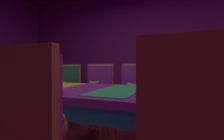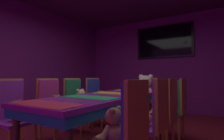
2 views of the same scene
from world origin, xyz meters
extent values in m
cube|color=#721E72|center=(2.60, 0.00, 1.40)|extent=(0.12, 6.40, 2.80)
cube|color=purple|center=(0.00, 0.00, 0.71)|extent=(0.90, 2.44, 0.05)
cube|color=teal|center=(0.00, 0.00, 0.64)|extent=(0.88, 2.39, 0.10)
cylinder|color=#4C3826|center=(0.38, 1.10, 0.34)|extent=(0.07, 0.07, 0.69)
cylinder|color=#4C3826|center=(0.38, -1.10, 0.34)|extent=(0.07, 0.07, 0.69)
cube|color=#E52D4C|center=(0.00, -1.04, 0.74)|extent=(0.77, 0.32, 0.01)
cube|color=green|center=(0.00, -0.35, 0.74)|extent=(0.77, 0.32, 0.01)
cube|color=yellow|center=(0.00, 0.35, 0.74)|extent=(0.77, 0.32, 0.01)
cube|color=pink|center=(0.00, 1.04, 0.74)|extent=(0.77, 0.32, 0.01)
cube|color=#CC338C|center=(-0.91, -0.27, 0.71)|extent=(0.05, 0.38, 0.50)
cube|color=gold|center=(-0.93, -0.27, 0.71)|extent=(0.03, 0.41, 0.55)
sphere|color=olive|center=(-0.71, -0.27, 0.66)|extent=(0.13, 0.13, 0.13)
sphere|color=#AE7747|center=(-0.67, -0.27, 0.65)|extent=(0.05, 0.05, 0.05)
sphere|color=olive|center=(-0.73, -0.22, 0.71)|extent=(0.05, 0.05, 0.05)
sphere|color=olive|center=(-0.73, -0.32, 0.71)|extent=(0.05, 0.05, 0.05)
cube|color=#2D47B2|center=(0.72, -0.90, 0.44)|extent=(0.40, 0.40, 0.04)
cube|color=#2D47B2|center=(0.90, -0.90, 0.71)|extent=(0.05, 0.38, 0.50)
cube|color=gold|center=(0.92, -0.90, 0.71)|extent=(0.03, 0.41, 0.55)
cylinder|color=gold|center=(0.88, -0.74, 0.21)|extent=(0.04, 0.04, 0.42)
cylinder|color=gold|center=(0.88, -1.06, 0.21)|extent=(0.04, 0.04, 0.42)
cylinder|color=gold|center=(0.56, -0.74, 0.21)|extent=(0.04, 0.04, 0.42)
cylinder|color=gold|center=(0.56, -1.06, 0.21)|extent=(0.04, 0.04, 0.42)
ellipsoid|color=#9E7247|center=(0.72, -0.90, 0.54)|extent=(0.18, 0.18, 0.15)
sphere|color=#9E7247|center=(0.70, -0.90, 0.68)|extent=(0.15, 0.15, 0.15)
sphere|color=tan|center=(0.65, -0.90, 0.66)|extent=(0.06, 0.06, 0.06)
sphere|color=#9E7247|center=(0.72, -0.95, 0.73)|extent=(0.06, 0.06, 0.06)
sphere|color=#9E7247|center=(0.72, -0.84, 0.73)|extent=(0.06, 0.06, 0.06)
cylinder|color=#9E7247|center=(0.68, -0.99, 0.56)|extent=(0.05, 0.13, 0.12)
cylinder|color=#9E7247|center=(0.68, -0.81, 0.56)|extent=(0.05, 0.13, 0.12)
cylinder|color=#9E7247|center=(0.60, -0.95, 0.49)|extent=(0.06, 0.14, 0.06)
cylinder|color=#9E7247|center=(0.60, -0.85, 0.49)|extent=(0.06, 0.14, 0.06)
cube|color=purple|center=(0.73, -0.27, 0.44)|extent=(0.40, 0.40, 0.04)
cube|color=purple|center=(0.91, -0.27, 0.71)|extent=(0.05, 0.38, 0.50)
cube|color=gold|center=(0.93, -0.27, 0.71)|extent=(0.03, 0.41, 0.55)
cylinder|color=gold|center=(0.89, -0.11, 0.21)|extent=(0.04, 0.04, 0.42)
cylinder|color=gold|center=(0.89, -0.43, 0.21)|extent=(0.04, 0.04, 0.42)
cylinder|color=gold|center=(0.57, -0.11, 0.21)|extent=(0.04, 0.04, 0.42)
cylinder|color=gold|center=(0.57, -0.43, 0.21)|extent=(0.04, 0.04, 0.42)
ellipsoid|color=tan|center=(0.73, -0.27, 0.54)|extent=(0.17, 0.17, 0.14)
sphere|color=tan|center=(0.71, -0.27, 0.66)|extent=(0.14, 0.14, 0.14)
sphere|color=tan|center=(0.66, -0.27, 0.65)|extent=(0.05, 0.05, 0.05)
sphere|color=tan|center=(0.73, -0.32, 0.71)|extent=(0.05, 0.05, 0.05)
sphere|color=tan|center=(0.73, -0.22, 0.71)|extent=(0.05, 0.05, 0.05)
cylinder|color=tan|center=(0.69, -0.35, 0.55)|extent=(0.05, 0.12, 0.11)
cylinder|color=tan|center=(0.69, -0.18, 0.55)|extent=(0.05, 0.12, 0.11)
cylinder|color=tan|center=(0.61, -0.31, 0.49)|extent=(0.06, 0.13, 0.06)
cylinder|color=tan|center=(0.61, -0.22, 0.49)|extent=(0.06, 0.13, 0.06)
cube|color=purple|center=(0.71, 0.27, 0.44)|extent=(0.40, 0.40, 0.04)
cube|color=purple|center=(0.89, 0.27, 0.71)|extent=(0.05, 0.38, 0.50)
cube|color=gold|center=(0.91, 0.27, 0.71)|extent=(0.03, 0.41, 0.55)
cylinder|color=gold|center=(0.87, 0.43, 0.21)|extent=(0.04, 0.04, 0.42)
cylinder|color=gold|center=(0.87, 0.11, 0.21)|extent=(0.04, 0.04, 0.42)
cylinder|color=gold|center=(0.55, 0.43, 0.21)|extent=(0.04, 0.04, 0.42)
cylinder|color=gold|center=(0.55, 0.11, 0.21)|extent=(0.04, 0.04, 0.42)
ellipsoid|color=#9E7247|center=(0.71, 0.27, 0.54)|extent=(0.18, 0.18, 0.15)
sphere|color=#9E7247|center=(0.69, 0.27, 0.67)|extent=(0.15, 0.15, 0.15)
sphere|color=tan|center=(0.64, 0.27, 0.66)|extent=(0.05, 0.05, 0.05)
sphere|color=#9E7247|center=(0.71, 0.22, 0.72)|extent=(0.05, 0.05, 0.05)
sphere|color=#9E7247|center=(0.71, 0.32, 0.72)|extent=(0.05, 0.05, 0.05)
cylinder|color=#9E7247|center=(0.67, 0.18, 0.55)|extent=(0.05, 0.13, 0.12)
cylinder|color=#9E7247|center=(0.67, 0.36, 0.55)|extent=(0.05, 0.13, 0.12)
cylinder|color=#9E7247|center=(0.59, 0.22, 0.49)|extent=(0.06, 0.14, 0.06)
cylinder|color=#9E7247|center=(0.59, 0.32, 0.49)|extent=(0.06, 0.14, 0.06)
cube|color=#268C4C|center=(0.74, 0.84, 0.44)|extent=(0.40, 0.40, 0.04)
cube|color=#268C4C|center=(0.92, 0.84, 0.71)|extent=(0.05, 0.38, 0.50)
cube|color=gold|center=(0.94, 0.84, 0.71)|extent=(0.03, 0.41, 0.55)
cylinder|color=gold|center=(0.90, 1.00, 0.21)|extent=(0.04, 0.04, 0.42)
cylinder|color=gold|center=(0.90, 0.68, 0.21)|extent=(0.04, 0.04, 0.42)
cylinder|color=gold|center=(0.58, 1.00, 0.21)|extent=(0.04, 0.04, 0.42)
cylinder|color=gold|center=(0.58, 0.68, 0.21)|extent=(0.04, 0.04, 0.42)
ellipsoid|color=olive|center=(0.74, 0.84, 0.53)|extent=(0.17, 0.17, 0.13)
sphere|color=olive|center=(0.72, 0.84, 0.66)|extent=(0.13, 0.13, 0.13)
sphere|color=#AE7747|center=(0.68, 0.84, 0.64)|extent=(0.05, 0.05, 0.05)
sphere|color=olive|center=(0.74, 0.79, 0.71)|extent=(0.05, 0.05, 0.05)
sphere|color=olive|center=(0.74, 0.89, 0.71)|extent=(0.05, 0.05, 0.05)
cylinder|color=olive|center=(0.70, 0.76, 0.55)|extent=(0.05, 0.12, 0.11)
cylinder|color=olive|center=(0.70, 0.92, 0.55)|extent=(0.05, 0.12, 0.11)
cylinder|color=olive|center=(0.63, 0.80, 0.49)|extent=(0.06, 0.13, 0.06)
cylinder|color=olive|center=(0.63, 0.89, 0.49)|extent=(0.06, 0.13, 0.06)
camera|label=1|loc=(-1.28, -0.77, 0.92)|focal=26.19mm
camera|label=2|loc=(1.50, -2.21, 1.01)|focal=29.07mm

